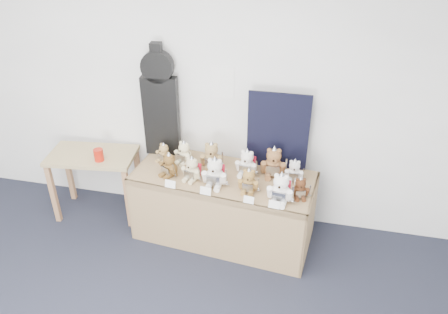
% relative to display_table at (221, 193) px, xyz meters
% --- Properties ---
extents(room_shell, '(6.00, 6.00, 6.00)m').
position_rel_display_table_xyz_m(room_shell, '(-0.09, 0.48, 0.90)').
color(room_shell, white).
rests_on(room_shell, floor).
extents(display_table, '(1.75, 0.87, 0.70)m').
position_rel_display_table_xyz_m(display_table, '(0.00, 0.00, 0.00)').
color(display_table, '#92744A').
rests_on(display_table, floor).
extents(side_table, '(0.91, 0.58, 0.72)m').
position_rel_display_table_xyz_m(side_table, '(-1.37, 0.15, 0.04)').
color(side_table, '#9F8456').
rests_on(side_table, floor).
extents(guitar_case, '(0.35, 0.13, 1.12)m').
position_rel_display_table_xyz_m(guitar_case, '(-0.68, 0.36, 0.70)').
color(guitar_case, black).
rests_on(guitar_case, display_table).
extents(navy_board, '(0.57, 0.03, 0.76)m').
position_rel_display_table_xyz_m(navy_board, '(0.46, 0.34, 0.53)').
color(navy_board, black).
rests_on(navy_board, display_table).
extents(red_cup, '(0.09, 0.09, 0.12)m').
position_rel_display_table_xyz_m(red_cup, '(-1.23, 0.05, 0.23)').
color(red_cup, '#B91B0C').
rests_on(red_cup, side_table).
extents(teddy_front_far_left, '(0.20, 0.20, 0.25)m').
position_rel_display_table_xyz_m(teddy_front_far_left, '(-0.49, -0.03, 0.25)').
color(teddy_front_far_left, brown).
rests_on(teddy_front_far_left, display_table).
extents(teddy_front_left, '(0.21, 0.19, 0.26)m').
position_rel_display_table_xyz_m(teddy_front_left, '(-0.26, -0.05, 0.25)').
color(teddy_front_left, beige).
rests_on(teddy_front_left, display_table).
extents(teddy_front_centre, '(0.25, 0.21, 0.31)m').
position_rel_display_table_xyz_m(teddy_front_centre, '(-0.04, -0.09, 0.27)').
color(teddy_front_centre, white).
rests_on(teddy_front_centre, display_table).
extents(teddy_front_right, '(0.20, 0.16, 0.25)m').
position_rel_display_table_xyz_m(teddy_front_right, '(0.27, -0.12, 0.25)').
color(teddy_front_right, olive).
rests_on(teddy_front_right, display_table).
extents(teddy_front_far_right, '(0.25, 0.22, 0.31)m').
position_rel_display_table_xyz_m(teddy_front_far_right, '(0.56, -0.21, 0.27)').
color(teddy_front_far_right, white).
rests_on(teddy_front_far_right, display_table).
extents(teddy_front_end, '(0.18, 0.16, 0.22)m').
position_rel_display_table_xyz_m(teddy_front_end, '(0.72, -0.11, 0.24)').
color(teddy_front_end, '#4D2C1A').
rests_on(teddy_front_end, display_table).
extents(teddy_back_left, '(0.20, 0.20, 0.25)m').
position_rel_display_table_xyz_m(teddy_back_left, '(-0.42, 0.22, 0.25)').
color(teddy_back_left, beige).
rests_on(teddy_back_left, display_table).
extents(teddy_back_centre_left, '(0.24, 0.21, 0.29)m').
position_rel_display_table_xyz_m(teddy_back_centre_left, '(-0.14, 0.20, 0.27)').
color(teddy_back_centre_left, '#9F814F').
rests_on(teddy_back_centre_left, display_table).
extents(teddy_back_centre_right, '(0.23, 0.20, 0.28)m').
position_rel_display_table_xyz_m(teddy_back_centre_right, '(0.21, 0.15, 0.26)').
color(teddy_back_centre_right, white).
rests_on(teddy_back_centre_right, display_table).
extents(teddy_back_right, '(0.26, 0.22, 0.32)m').
position_rel_display_table_xyz_m(teddy_back_right, '(0.45, 0.19, 0.28)').
color(teddy_back_right, '#8D5E38').
rests_on(teddy_back_right, display_table).
extents(teddy_back_end, '(0.19, 0.15, 0.23)m').
position_rel_display_table_xyz_m(teddy_back_end, '(0.64, 0.14, 0.24)').
color(teddy_back_end, white).
rests_on(teddy_back_end, display_table).
extents(teddy_back_far_left, '(0.17, 0.17, 0.21)m').
position_rel_display_table_xyz_m(teddy_back_far_left, '(-0.62, 0.20, 0.24)').
color(teddy_back_far_left, tan).
rests_on(teddy_back_far_left, display_table).
extents(entry_card_a, '(0.10, 0.03, 0.07)m').
position_rel_display_table_xyz_m(entry_card_a, '(-0.41, -0.23, 0.19)').
color(entry_card_a, white).
rests_on(entry_card_a, display_table).
extents(entry_card_b, '(0.10, 0.03, 0.07)m').
position_rel_display_table_xyz_m(entry_card_b, '(-0.08, -0.26, 0.19)').
color(entry_card_b, white).
rests_on(entry_card_b, display_table).
extents(entry_card_c, '(0.09, 0.03, 0.06)m').
position_rel_display_table_xyz_m(entry_card_c, '(0.31, -0.30, 0.19)').
color(entry_card_c, white).
rests_on(entry_card_c, display_table).
extents(entry_card_d, '(0.10, 0.03, 0.07)m').
position_rel_display_table_xyz_m(entry_card_d, '(0.52, -0.32, 0.19)').
color(entry_card_d, white).
rests_on(entry_card_d, display_table).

